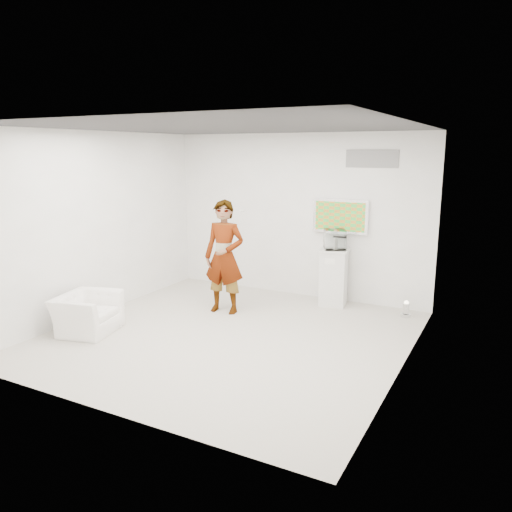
% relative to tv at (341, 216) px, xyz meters
% --- Properties ---
extents(room, '(5.01, 5.01, 3.00)m').
position_rel_tv_xyz_m(room, '(-0.85, -2.45, -0.05)').
color(room, '#B2AEA3').
rests_on(room, ground).
extents(tv, '(1.00, 0.08, 0.60)m').
position_rel_tv_xyz_m(tv, '(0.00, 0.00, 0.00)').
color(tv, silver).
rests_on(tv, room).
extents(logo_decal, '(0.90, 0.02, 0.30)m').
position_rel_tv_xyz_m(logo_decal, '(0.50, 0.04, 1.00)').
color(logo_decal, slate).
rests_on(logo_decal, room).
extents(person, '(0.74, 0.53, 1.90)m').
position_rel_tv_xyz_m(person, '(-1.49, -1.51, -0.60)').
color(person, white).
rests_on(person, room).
extents(armchair, '(0.96, 1.04, 0.58)m').
position_rel_tv_xyz_m(armchair, '(-2.82, -3.30, -1.26)').
color(armchair, white).
rests_on(armchair, room).
extents(pedestal, '(0.55, 0.55, 1.00)m').
position_rel_tv_xyz_m(pedestal, '(0.00, -0.28, -1.05)').
color(pedestal, silver).
rests_on(pedestal, room).
extents(floor_uplight, '(0.21, 0.21, 0.26)m').
position_rel_tv_xyz_m(floor_uplight, '(1.29, -0.36, -1.42)').
color(floor_uplight, silver).
rests_on(floor_uplight, room).
extents(vitrine, '(0.47, 0.47, 0.35)m').
position_rel_tv_xyz_m(vitrine, '(0.00, -0.28, -0.37)').
color(vitrine, silver).
rests_on(vitrine, pedestal).
extents(console, '(0.06, 0.15, 0.20)m').
position_rel_tv_xyz_m(console, '(0.00, -0.28, -0.45)').
color(console, silver).
rests_on(console, pedestal).
extents(wii_remote, '(0.04, 0.13, 0.03)m').
position_rel_tv_xyz_m(wii_remote, '(-1.26, -1.33, 0.16)').
color(wii_remote, silver).
rests_on(wii_remote, person).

